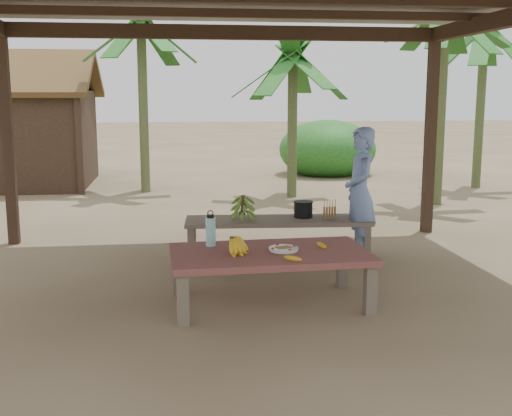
{
  "coord_description": "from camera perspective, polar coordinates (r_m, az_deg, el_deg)",
  "views": [
    {
      "loc": [
        -0.74,
        -6.18,
        1.91
      ],
      "look_at": [
        0.08,
        0.03,
        0.8
      ],
      "focal_mm": 45.0,
      "sensor_mm": 36.0,
      "label": 1
    }
  ],
  "objects": [
    {
      "name": "pavilion",
      "position": [
        6.27,
        -0.79,
        18.0
      ],
      "size": [
        6.6,
        5.6,
        2.95
      ],
      "color": "black",
      "rests_on": "ground"
    },
    {
      "name": "bench",
      "position": [
        7.66,
        1.97,
        -1.37
      ],
      "size": [
        2.24,
        0.76,
        0.45
      ],
      "rotation": [
        0.0,
        0.0,
        -0.07
      ],
      "color": "brown",
      "rests_on": "ground"
    },
    {
      "name": "banana_plant_n",
      "position": [
        12.03,
        3.29,
        12.24
      ],
      "size": [
        1.8,
        1.8,
        2.86
      ],
      "color": "#596638",
      "rests_on": "ground"
    },
    {
      "name": "loose_banana_side",
      "position": [
        6.03,
        5.87,
        -3.33
      ],
      "size": [
        0.1,
        0.15,
        0.04
      ],
      "primitive_type": "ellipsoid",
      "rotation": [
        0.0,
        0.0,
        0.44
      ],
      "color": "yellow",
      "rests_on": "work_table"
    },
    {
      "name": "loose_banana_front",
      "position": [
        5.54,
        3.3,
        -4.5
      ],
      "size": [
        0.17,
        0.08,
        0.04
      ],
      "primitive_type": "ellipsoid",
      "rotation": [
        0.0,
        0.0,
        1.32
      ],
      "color": "yellow",
      "rests_on": "work_table"
    },
    {
      "name": "ground",
      "position": [
        6.51,
        -0.62,
        -7.01
      ],
      "size": [
        80.0,
        80.0,
        0.0
      ],
      "primitive_type": "plane",
      "color": "brown",
      "rests_on": "ground"
    },
    {
      "name": "banana_plant_far",
      "position": [
        14.04,
        19.63,
        13.77
      ],
      "size": [
        1.8,
        1.8,
        3.46
      ],
      "color": "#596638",
      "rests_on": "ground"
    },
    {
      "name": "cooking_pot",
      "position": [
        7.75,
        4.22,
        -0.14
      ],
      "size": [
        0.22,
        0.22,
        0.19
      ],
      "primitive_type": "cylinder",
      "color": "black",
      "rests_on": "bench"
    },
    {
      "name": "banana_plant_ne",
      "position": [
        11.69,
        16.44,
        15.39
      ],
      "size": [
        1.8,
        1.8,
        3.58
      ],
      "color": "#596638",
      "rests_on": "ground"
    },
    {
      "name": "banana_plant_nw",
      "position": [
        12.87,
        -10.18,
        14.96
      ],
      "size": [
        1.8,
        1.8,
        3.55
      ],
      "color": "#596638",
      "rests_on": "ground"
    },
    {
      "name": "ripe_banana_bunch",
      "position": [
        5.77,
        -2.19,
        -3.24
      ],
      "size": [
        0.33,
        0.3,
        0.17
      ],
      "primitive_type": null,
      "rotation": [
        0.0,
        0.0,
        -0.24
      ],
      "color": "yellow",
      "rests_on": "work_table"
    },
    {
      "name": "water_flask",
      "position": [
        6.06,
        -4.06,
        -2.03
      ],
      "size": [
        0.09,
        0.09,
        0.34
      ],
      "color": "#41C2CB",
      "rests_on": "work_table"
    },
    {
      "name": "plate",
      "position": [
        5.88,
        2.46,
        -3.67
      ],
      "size": [
        0.28,
        0.28,
        0.04
      ],
      "color": "white",
      "rests_on": "work_table"
    },
    {
      "name": "green_banana_stalk",
      "position": [
        7.6,
        -1.14,
        0.11
      ],
      "size": [
        0.28,
        0.28,
        0.3
      ],
      "primitive_type": null,
      "rotation": [
        0.0,
        0.0,
        -0.07
      ],
      "color": "#598C2D",
      "rests_on": "bench"
    },
    {
      "name": "skewer_rack",
      "position": [
        7.66,
        6.56,
        -0.1
      ],
      "size": [
        0.19,
        0.09,
        0.24
      ],
      "primitive_type": null,
      "rotation": [
        0.0,
        0.0,
        -0.07
      ],
      "color": "#A57F47",
      "rests_on": "bench"
    },
    {
      "name": "woman",
      "position": [
        7.66,
        9.22,
        1.37
      ],
      "size": [
        0.4,
        0.58,
        1.54
      ],
      "primitive_type": "imported",
      "rotation": [
        0.0,
        0.0,
        -1.62
      ],
      "color": "#7796E1",
      "rests_on": "ground"
    },
    {
      "name": "work_table",
      "position": [
        5.88,
        1.24,
        -4.48
      ],
      "size": [
        1.83,
        1.06,
        0.5
      ],
      "rotation": [
        0.0,
        0.0,
        0.04
      ],
      "color": "brown",
      "rests_on": "ground"
    }
  ]
}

